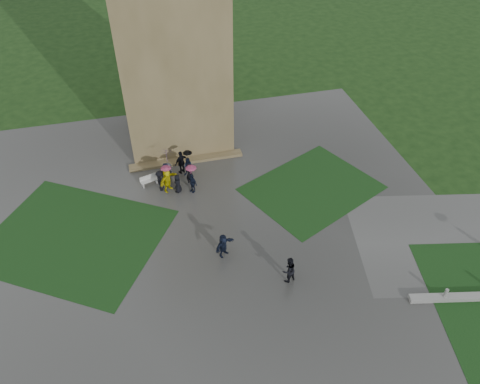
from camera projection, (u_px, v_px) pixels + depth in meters
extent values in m
plane|color=black|center=(213.00, 259.00, 29.38)|extent=(120.00, 120.00, 0.00)
cube|color=#343432|center=(207.00, 236.00, 30.86)|extent=(34.00, 34.00, 0.02)
cube|color=black|center=(74.00, 238.00, 30.75)|extent=(14.10, 13.46, 0.01)
cube|color=black|center=(312.00, 188.00, 34.66)|extent=(11.12, 10.15, 0.01)
cube|color=brown|center=(168.00, 30.00, 34.72)|extent=(8.00, 8.00, 18.00)
cube|color=brown|center=(186.00, 160.00, 37.16)|extent=(9.00, 0.80, 0.22)
cylinder|color=gray|center=(445.00, 295.00, 26.69)|extent=(0.20, 0.20, 0.90)
cube|color=beige|center=(149.00, 181.00, 34.75)|extent=(1.37, 0.76, 0.05)
cube|color=beige|center=(143.00, 185.00, 34.67)|extent=(0.17, 0.35, 0.37)
cube|color=beige|center=(156.00, 180.00, 35.09)|extent=(0.17, 0.35, 0.37)
cube|color=beige|center=(148.00, 177.00, 34.75)|extent=(1.27, 0.42, 0.35)
imported|color=black|center=(189.00, 174.00, 34.53)|extent=(0.72, 0.78, 1.80)
imported|color=black|center=(189.00, 167.00, 35.33)|extent=(0.88, 0.68, 1.59)
imported|color=black|center=(181.00, 162.00, 35.52)|extent=(1.31, 1.11, 1.94)
imported|color=#3A3A3F|center=(168.00, 171.00, 35.05)|extent=(0.88, 1.07, 1.47)
imported|color=black|center=(166.00, 173.00, 34.64)|extent=(1.02, 0.98, 1.73)
imported|color=black|center=(161.00, 181.00, 34.02)|extent=(0.73, 1.17, 1.69)
imported|color=#C5B70B|center=(167.00, 180.00, 33.90)|extent=(1.73, 1.69, 1.91)
imported|color=black|center=(178.00, 183.00, 33.93)|extent=(0.81, 0.87, 1.48)
imported|color=black|center=(192.00, 183.00, 33.91)|extent=(0.95, 1.04, 1.55)
imported|color=#E05C96|center=(166.00, 170.00, 33.30)|extent=(0.73, 0.73, 0.64)
imported|color=#5C2F82|center=(167.00, 156.00, 34.14)|extent=(1.10, 1.10, 1.01)
imported|color=black|center=(187.00, 154.00, 34.56)|extent=(0.67, 0.67, 0.59)
imported|color=#E05C96|center=(191.00, 169.00, 33.12)|extent=(0.77, 0.77, 0.67)
imported|color=black|center=(223.00, 245.00, 29.08)|extent=(1.60, 1.35, 1.68)
imported|color=black|center=(289.00, 270.00, 27.47)|extent=(1.01, 0.78, 1.82)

